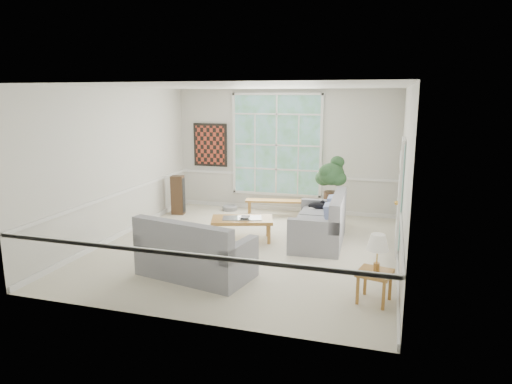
# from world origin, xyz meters

# --- Properties ---
(floor) EXTENTS (5.50, 6.00, 0.01)m
(floor) POSITION_xyz_m (0.00, 0.00, -0.01)
(floor) COLOR beige
(floor) RESTS_ON ground
(ceiling) EXTENTS (5.50, 6.00, 0.02)m
(ceiling) POSITION_xyz_m (0.00, 0.00, 3.00)
(ceiling) COLOR white
(ceiling) RESTS_ON ground
(wall_back) EXTENTS (5.50, 0.02, 3.00)m
(wall_back) POSITION_xyz_m (0.00, 3.00, 1.50)
(wall_back) COLOR silver
(wall_back) RESTS_ON ground
(wall_front) EXTENTS (5.50, 0.02, 3.00)m
(wall_front) POSITION_xyz_m (0.00, -3.00, 1.50)
(wall_front) COLOR silver
(wall_front) RESTS_ON ground
(wall_left) EXTENTS (0.02, 6.00, 3.00)m
(wall_left) POSITION_xyz_m (-2.75, 0.00, 1.50)
(wall_left) COLOR silver
(wall_left) RESTS_ON ground
(wall_right) EXTENTS (0.02, 6.00, 3.00)m
(wall_right) POSITION_xyz_m (2.75, 0.00, 1.50)
(wall_right) COLOR silver
(wall_right) RESTS_ON ground
(window_back) EXTENTS (2.30, 0.08, 2.40)m
(window_back) POSITION_xyz_m (-0.20, 2.96, 1.65)
(window_back) COLOR white
(window_back) RESTS_ON wall_back
(entry_door) EXTENTS (0.08, 0.90, 2.10)m
(entry_door) POSITION_xyz_m (2.71, 0.60, 1.05)
(entry_door) COLOR white
(entry_door) RESTS_ON floor
(door_sidelight) EXTENTS (0.08, 0.26, 1.90)m
(door_sidelight) POSITION_xyz_m (2.71, -0.03, 1.15)
(door_sidelight) COLOR white
(door_sidelight) RESTS_ON wall_right
(wall_art) EXTENTS (0.90, 0.06, 1.10)m
(wall_art) POSITION_xyz_m (-1.95, 2.95, 1.60)
(wall_art) COLOR #5D2318
(wall_art) RESTS_ON wall_back
(wall_frame_near) EXTENTS (0.04, 0.26, 0.32)m
(wall_frame_near) POSITION_xyz_m (2.71, 1.75, 1.55)
(wall_frame_near) COLOR black
(wall_frame_near) RESTS_ON wall_right
(wall_frame_far) EXTENTS (0.04, 0.26, 0.32)m
(wall_frame_far) POSITION_xyz_m (2.71, 2.15, 1.55)
(wall_frame_far) COLOR black
(wall_frame_far) RESTS_ON wall_right
(loveseat_right) EXTENTS (1.00, 1.84, 0.98)m
(loveseat_right) POSITION_xyz_m (1.23, 0.69, 0.49)
(loveseat_right) COLOR gray
(loveseat_right) RESTS_ON floor
(loveseat_front) EXTENTS (1.94, 1.27, 0.97)m
(loveseat_front) POSITION_xyz_m (-0.39, -1.53, 0.48)
(loveseat_front) COLOR gray
(loveseat_front) RESTS_ON floor
(coffee_table) EXTENTS (1.35, 0.99, 0.45)m
(coffee_table) POSITION_xyz_m (-0.25, 0.41, 0.22)
(coffee_table) COLOR #A97232
(coffee_table) RESTS_ON floor
(pewter_bowl) EXTENTS (0.29, 0.29, 0.07)m
(pewter_bowl) POSITION_xyz_m (-0.19, 0.37, 0.48)
(pewter_bowl) COLOR #96969C
(pewter_bowl) RESTS_ON coffee_table
(window_bench) EXTENTS (1.59, 0.60, 0.36)m
(window_bench) POSITION_xyz_m (-0.04, 2.53, 0.18)
(window_bench) COLOR #A97232
(window_bench) RESTS_ON floor
(end_table) EXTENTS (0.54, 0.54, 0.48)m
(end_table) POSITION_xyz_m (1.25, 2.09, 0.24)
(end_table) COLOR #A97232
(end_table) RESTS_ON floor
(houseplant) EXTENTS (0.65, 0.65, 1.08)m
(houseplant) POSITION_xyz_m (1.27, 2.08, 1.02)
(houseplant) COLOR #264927
(houseplant) RESTS_ON end_table
(side_table) EXTENTS (0.54, 0.54, 0.46)m
(side_table) POSITION_xyz_m (2.40, -1.72, 0.23)
(side_table) COLOR #A97232
(side_table) RESTS_ON floor
(table_lamp) EXTENTS (0.32, 0.32, 0.53)m
(table_lamp) POSITION_xyz_m (2.42, -1.71, 0.72)
(table_lamp) COLOR white
(table_lamp) RESTS_ON side_table
(pet_bed) EXTENTS (0.49, 0.49, 0.12)m
(pet_bed) POSITION_xyz_m (-1.32, 2.63, 0.06)
(pet_bed) COLOR gray
(pet_bed) RESTS_ON floor
(floor_speaker) EXTENTS (0.33, 0.27, 0.95)m
(floor_speaker) POSITION_xyz_m (-2.40, 1.92, 0.47)
(floor_speaker) COLOR #412C1B
(floor_speaker) RESTS_ON floor
(cat) EXTENTS (0.44, 0.35, 0.18)m
(cat) POSITION_xyz_m (1.10, 1.32, 0.59)
(cat) COLOR black
(cat) RESTS_ON loveseat_right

